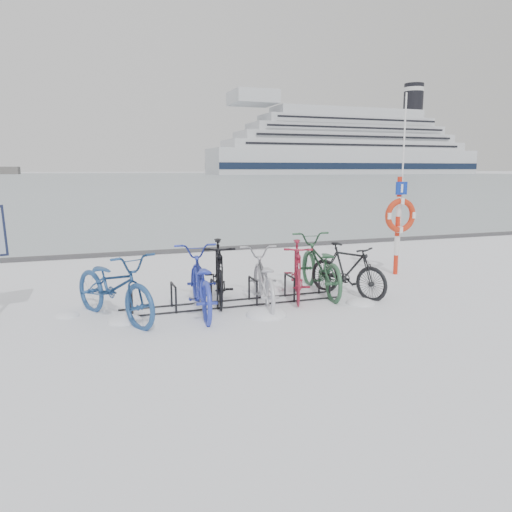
# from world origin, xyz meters

# --- Properties ---
(ground) EXTENTS (900.00, 900.00, 0.00)m
(ground) POSITION_xyz_m (0.00, 0.00, 0.00)
(ground) COLOR white
(ground) RESTS_ON ground
(ice_sheet) EXTENTS (400.00, 298.00, 0.02)m
(ice_sheet) POSITION_xyz_m (0.00, 155.00, 0.01)
(ice_sheet) COLOR #A8B6BE
(ice_sheet) RESTS_ON ground
(quay_edge) EXTENTS (400.00, 0.25, 0.10)m
(quay_edge) POSITION_xyz_m (0.00, 5.90, 0.05)
(quay_edge) COLOR #3F3F42
(quay_edge) RESTS_ON ground
(bike_rack) EXTENTS (4.00, 0.48, 0.46)m
(bike_rack) POSITION_xyz_m (0.00, 0.00, 0.18)
(bike_rack) COLOR black
(bike_rack) RESTS_ON ground
(lifebuoy_station) EXTENTS (0.78, 0.22, 4.05)m
(lifebuoy_station) POSITION_xyz_m (4.28, 1.21, 1.36)
(lifebuoy_station) COLOR red
(lifebuoy_station) RESTS_ON ground
(cruise_ferry) EXTENTS (128.00, 24.16, 42.06)m
(cruise_ferry) POSITION_xyz_m (113.25, 198.43, 11.45)
(cruise_ferry) COLOR silver
(cruise_ferry) RESTS_ON ground
(bike_0) EXTENTS (1.70, 2.31, 1.16)m
(bike_0) POSITION_xyz_m (-2.06, -0.21, 0.58)
(bike_0) COLOR navy
(bike_0) RESTS_ON ground
(bike_1) EXTENTS (0.95, 2.21, 1.12)m
(bike_1) POSITION_xyz_m (-0.67, -0.25, 0.56)
(bike_1) COLOR #2C3CB9
(bike_1) RESTS_ON ground
(bike_2) EXTENTS (0.94, 1.99, 1.15)m
(bike_2) POSITION_xyz_m (-0.18, 0.35, 0.58)
(bike_2) COLOR black
(bike_2) RESTS_ON ground
(bike_3) EXTENTS (1.03, 2.06, 1.03)m
(bike_3) POSITION_xyz_m (0.48, -0.20, 0.52)
(bike_3) COLOR #B8B9C1
(bike_3) RESTS_ON ground
(bike_4) EXTENTS (1.16, 1.89, 1.10)m
(bike_4) POSITION_xyz_m (1.27, 0.10, 0.55)
(bike_4) COLOR maroon
(bike_4) RESTS_ON ground
(bike_5) EXTENTS (1.04, 2.29, 1.16)m
(bike_5) POSITION_xyz_m (1.84, 0.30, 0.58)
(bike_5) COLOR #2C5739
(bike_5) RESTS_ON ground
(bike_6) EXTENTS (1.20, 1.77, 1.04)m
(bike_6) POSITION_xyz_m (2.26, -0.06, 0.52)
(bike_6) COLOR black
(bike_6) RESTS_ON ground
(snow_drifts) EXTENTS (6.19, 2.23, 0.24)m
(snow_drifts) POSITION_xyz_m (0.38, -0.19, 0.00)
(snow_drifts) COLOR white
(snow_drifts) RESTS_ON ground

